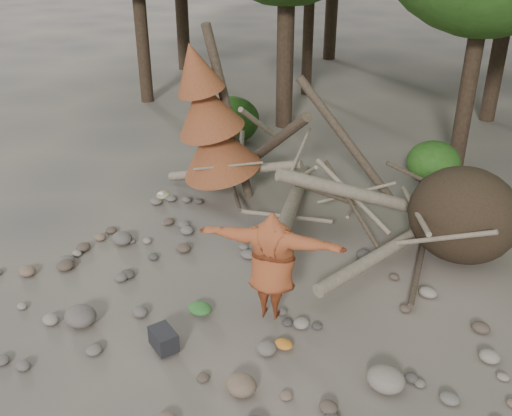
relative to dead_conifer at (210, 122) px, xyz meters
The scene contains 13 objects.
ground 5.05m from the dead_conifer, 47.26° to the right, with size 120.00×120.00×0.00m, color #514C44.
deadfall_pile 5.33m from the dead_conifer, ahead, with size 8.55×5.24×3.30m.
dead_conifer is the anchor object (origin of this frame).
bush_left 4.72m from the dead_conifer, 121.92° to the left, with size 1.80×1.80×1.44m, color #234D14.
bush_mid 6.11m from the dead_conifer, 48.52° to the left, with size 1.40×1.40×1.12m, color #2E611C.
frisbee_thrower 4.86m from the dead_conifer, 38.56° to the right, with size 3.59×1.42×2.01m.
backpack 5.76m from the dead_conifer, 59.29° to the right, with size 0.49×0.33×0.33m, color black.
cloth_green 4.91m from the dead_conifer, 53.91° to the right, with size 0.44×0.37×0.17m, color #306A2A.
cloth_orange 5.96m from the dead_conifer, 39.12° to the right, with size 0.31×0.25×0.11m, color #C57121.
boulder_front_left 5.48m from the dead_conifer, 77.24° to the right, with size 0.57×0.51×0.34m, color #615851.
boulder_front_right 6.69m from the dead_conifer, 47.20° to the right, with size 0.47×0.43×0.28m, color brown.
boulder_mid_right 7.19m from the dead_conifer, 29.25° to the right, with size 0.58×0.52×0.35m, color gray.
boulder_mid_left 3.34m from the dead_conifer, 97.70° to the right, with size 0.46×0.41×0.27m, color #5E574F.
Camera 1 is at (5.06, -6.35, 6.20)m, focal length 40.00 mm.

